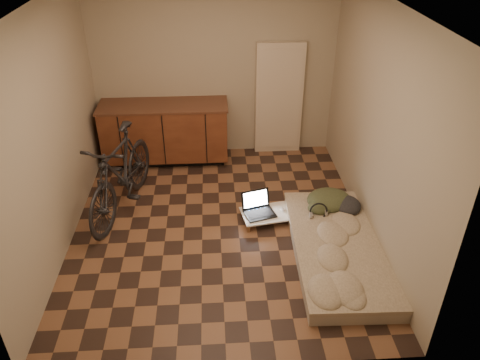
{
  "coord_description": "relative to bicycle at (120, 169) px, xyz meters",
  "views": [
    {
      "loc": [
        -0.05,
        -4.57,
        3.48
      ],
      "look_at": [
        0.25,
        0.17,
        0.55
      ],
      "focal_mm": 35.0,
      "sensor_mm": 36.0,
      "label": 1
    }
  ],
  "objects": [
    {
      "name": "mouse",
      "position": [
        1.98,
        -0.31,
        -0.47
      ],
      "size": [
        0.09,
        0.1,
        0.03
      ],
      "primitive_type": "ellipsoid",
      "rotation": [
        0.0,
        0.0,
        0.44
      ],
      "color": "white",
      "rests_on": "lap_desk"
    },
    {
      "name": "cabinets",
      "position": [
        0.45,
        1.26,
        -0.13
      ],
      "size": [
        1.84,
        0.62,
        0.91
      ],
      "color": "black",
      "rests_on": "ground"
    },
    {
      "name": "appliance_panel",
      "position": [
        2.15,
        1.5,
        0.26
      ],
      "size": [
        0.7,
        0.1,
        1.7
      ],
      "primitive_type": "cube",
      "color": "beige",
      "rests_on": "ground"
    },
    {
      "name": "clothing_pile",
      "position": [
        2.62,
        -0.32,
        -0.3
      ],
      "size": [
        0.59,
        0.5,
        0.23
      ],
      "primitive_type": null,
      "rotation": [
        0.0,
        0.0,
        -0.03
      ],
      "color": "#363D23",
      "rests_on": "futon"
    },
    {
      "name": "lap_desk",
      "position": [
        1.79,
        -0.35,
        -0.5
      ],
      "size": [
        0.69,
        0.51,
        0.1
      ],
      "rotation": [
        0.0,
        0.0,
        0.17
      ],
      "color": "brown",
      "rests_on": "ground"
    },
    {
      "name": "laptop",
      "position": [
        1.68,
        -0.33,
        -0.44
      ],
      "size": [
        0.43,
        0.41,
        0.25
      ],
      "rotation": [
        0.0,
        0.0,
        0.28
      ],
      "color": "black",
      "rests_on": "lap_desk"
    },
    {
      "name": "room_shell",
      "position": [
        1.2,
        -0.44,
        0.71
      ],
      "size": [
        3.5,
        4.0,
        2.6
      ],
      "color": "brown",
      "rests_on": "ground"
    },
    {
      "name": "futon",
      "position": [
        2.5,
        -1.05,
        -0.5
      ],
      "size": [
        1.04,
        2.07,
        0.18
      ],
      "rotation": [
        0.0,
        0.0,
        -0.03
      ],
      "color": "#ADA08A",
      "rests_on": "ground"
    },
    {
      "name": "bicycle",
      "position": [
        0.0,
        0.0,
        0.0
      ],
      "size": [
        0.99,
        1.91,
        1.18
      ],
      "primitive_type": "imported",
      "rotation": [
        0.0,
        0.0,
        -0.26
      ],
      "color": "black",
      "rests_on": "ground"
    },
    {
      "name": "headphones",
      "position": [
        2.37,
        -0.55,
        -0.34
      ],
      "size": [
        0.24,
        0.22,
        0.16
      ],
      "primitive_type": null,
      "rotation": [
        0.0,
        0.0,
        -0.01
      ],
      "color": "black",
      "rests_on": "futon"
    }
  ]
}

